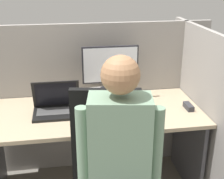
# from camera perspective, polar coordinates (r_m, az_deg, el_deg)

# --- Properties ---
(cubicle_panel_back) EXTENTS (2.20, 0.04, 1.38)m
(cubicle_panel_back) POSITION_cam_1_polar(r_m,az_deg,el_deg) (2.87, -4.06, -1.73)
(cubicle_panel_back) COLOR gray
(cubicle_panel_back) RESTS_ON ground
(cubicle_panel_right) EXTENTS (0.04, 1.41, 1.38)m
(cubicle_panel_right) POSITION_cam_1_polar(r_m,az_deg,el_deg) (2.67, 16.06, -4.45)
(cubicle_panel_right) COLOR gray
(cubicle_panel_right) RESTS_ON ground
(desk) EXTENTS (1.70, 0.75, 0.75)m
(desk) POSITION_cam_1_polar(r_m,az_deg,el_deg) (2.56, -3.15, -7.49)
(desk) COLOR tan
(desk) RESTS_ON ground
(paper_box) EXTENTS (0.34, 0.22, 0.08)m
(paper_box) POSITION_cam_1_polar(r_m,az_deg,el_deg) (2.67, -0.28, -1.06)
(paper_box) COLOR white
(paper_box) RESTS_ON desk
(monitor) EXTENTS (0.47, 0.21, 0.39)m
(monitor) POSITION_cam_1_polar(r_m,az_deg,el_deg) (2.59, -0.30, 3.98)
(monitor) COLOR #232328
(monitor) RESTS_ON paper_box
(laptop) EXTENTS (0.36, 0.25, 0.26)m
(laptop) POSITION_cam_1_polar(r_m,az_deg,el_deg) (2.46, -10.09, -3.20)
(laptop) COLOR black
(laptop) RESTS_ON desk
(mouse) EXTENTS (0.06, 0.05, 0.03)m
(mouse) POSITION_cam_1_polar(r_m,az_deg,el_deg) (2.41, -3.87, -4.44)
(mouse) COLOR gray
(mouse) RESTS_ON desk
(stapler) EXTENTS (0.05, 0.13, 0.04)m
(stapler) POSITION_cam_1_polar(r_m,az_deg,el_deg) (2.58, 13.81, -3.04)
(stapler) COLOR #2D2D33
(stapler) RESTS_ON desk
(carrot_toy) EXTENTS (0.04, 0.14, 0.04)m
(carrot_toy) POSITION_cam_1_polar(r_m,az_deg,el_deg) (2.22, -1.13, -6.55)
(carrot_toy) COLOR orange
(carrot_toy) RESTS_ON desk
(person) EXTENTS (0.47, 0.49, 1.41)m
(person) POSITION_cam_1_polar(r_m,az_deg,el_deg) (1.75, 2.03, -13.34)
(person) COLOR #282D4C
(person) RESTS_ON ground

